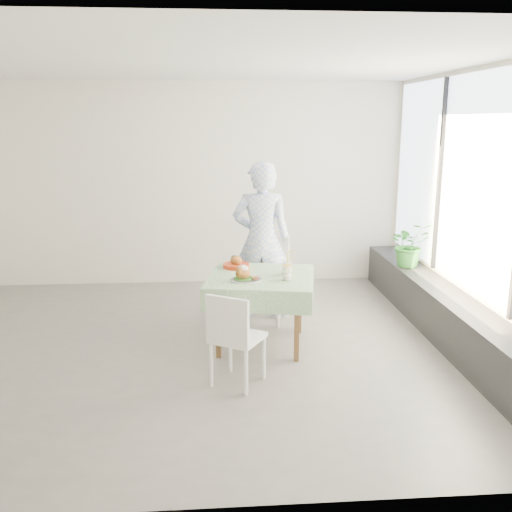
{
  "coord_description": "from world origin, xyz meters",
  "views": [
    {
      "loc": [
        0.34,
        -5.49,
        2.27
      ],
      "look_at": [
        0.77,
        0.1,
        0.94
      ],
      "focal_mm": 40.0,
      "sensor_mm": 36.0,
      "label": 1
    }
  ],
  "objects": [
    {
      "name": "main_dish",
      "position": [
        0.64,
        -0.13,
        0.79
      ],
      "size": [
        0.31,
        0.31,
        0.16
      ],
      "color": "white",
      "rests_on": "cafe_table"
    },
    {
      "name": "chair_near",
      "position": [
        0.53,
        -0.84,
        0.26
      ],
      "size": [
        0.55,
        0.55,
        0.85
      ],
      "color": "white",
      "rests_on": "ground"
    },
    {
      "name": "floor",
      "position": [
        0.0,
        0.0,
        0.0
      ],
      "size": [
        6.0,
        6.0,
        0.0
      ],
      "primitive_type": "plane",
      "color": "#5F5D5A",
      "rests_on": "ground"
    },
    {
      "name": "diner",
      "position": [
        0.9,
        0.92,
        0.92
      ],
      "size": [
        0.72,
        0.53,
        1.84
      ],
      "primitive_type": "imported",
      "rotation": [
        0.0,
        0.0,
        3.0
      ],
      "color": "#98B2F3",
      "rests_on": "ground"
    },
    {
      "name": "window_ledge",
      "position": [
        2.8,
        0.0,
        0.25
      ],
      "size": [
        0.4,
        4.8,
        0.5
      ],
      "primitive_type": "cube",
      "color": "black",
      "rests_on": "ground"
    },
    {
      "name": "juice_cup_orange",
      "position": [
        1.09,
        0.07,
        0.81
      ],
      "size": [
        0.1,
        0.1,
        0.29
      ],
      "color": "white",
      "rests_on": "cafe_table"
    },
    {
      "name": "wall_front",
      "position": [
        0.0,
        -2.5,
        1.4
      ],
      "size": [
        6.0,
        0.02,
        2.8
      ],
      "primitive_type": "cube",
      "color": "white",
      "rests_on": "ground"
    },
    {
      "name": "second_dish",
      "position": [
        0.58,
        0.39,
        0.78
      ],
      "size": [
        0.28,
        0.28,
        0.13
      ],
      "color": "#B33212",
      "rests_on": "cafe_table"
    },
    {
      "name": "window_pane",
      "position": [
        2.97,
        0.0,
        1.65
      ],
      "size": [
        0.01,
        4.8,
        2.18
      ],
      "primitive_type": "cube",
      "color": "#D1E0F9",
      "rests_on": "ground"
    },
    {
      "name": "cafe_table",
      "position": [
        0.82,
        0.05,
        0.46
      ],
      "size": [
        1.21,
        1.21,
        0.74
      ],
      "color": "brown",
      "rests_on": "ground"
    },
    {
      "name": "ceiling",
      "position": [
        0.0,
        0.0,
        2.8
      ],
      "size": [
        6.0,
        6.0,
        0.0
      ],
      "primitive_type": "plane",
      "rotation": [
        3.14,
        0.0,
        0.0
      ],
      "color": "white",
      "rests_on": "ground"
    },
    {
      "name": "potted_plant",
      "position": [
        2.77,
        1.24,
        0.78
      ],
      "size": [
        0.55,
        0.49,
        0.56
      ],
      "primitive_type": "imported",
      "rotation": [
        0.0,
        0.0,
        0.11
      ],
      "color": "#35852C",
      "rests_on": "window_ledge"
    },
    {
      "name": "juice_cup_lemonade",
      "position": [
        1.06,
        -0.14,
        0.8
      ],
      "size": [
        0.09,
        0.09,
        0.26
      ],
      "color": "white",
      "rests_on": "cafe_table"
    },
    {
      "name": "chair_far",
      "position": [
        0.94,
        0.8,
        0.3
      ],
      "size": [
        0.58,
        0.58,
        0.97
      ],
      "color": "white",
      "rests_on": "ground"
    },
    {
      "name": "wall_back",
      "position": [
        0.0,
        2.5,
        1.4
      ],
      "size": [
        6.0,
        0.02,
        2.8
      ],
      "primitive_type": "cube",
      "color": "white",
      "rests_on": "ground"
    },
    {
      "name": "wall_right",
      "position": [
        3.0,
        0.0,
        1.4
      ],
      "size": [
        0.02,
        5.0,
        2.8
      ],
      "primitive_type": "cube",
      "color": "white",
      "rests_on": "ground"
    }
  ]
}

